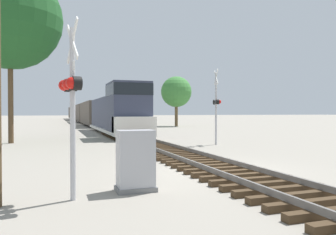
{
  "coord_description": "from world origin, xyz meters",
  "views": [
    {
      "loc": [
        -5.16,
        -9.91,
        1.98
      ],
      "look_at": [
        -0.35,
        4.07,
        1.74
      ],
      "focal_mm": 35.0,
      "sensor_mm": 36.0,
      "label": 1
    }
  ],
  "objects_px": {
    "crossing_signal_near": "(71,92)",
    "tree_far_right": "(10,18)",
    "crossing_signal_far": "(216,103)",
    "relay_cabinet": "(136,161)",
    "tree_mid_background": "(176,92)",
    "freight_train": "(85,113)"
  },
  "relations": [
    {
      "from": "freight_train",
      "to": "tree_far_right",
      "type": "xyz_separation_m",
      "value": [
        -7.85,
        -40.17,
        6.11
      ]
    },
    {
      "from": "relay_cabinet",
      "to": "tree_far_right",
      "type": "bearing_deg",
      "value": 107.08
    },
    {
      "from": "crossing_signal_far",
      "to": "tree_mid_background",
      "type": "bearing_deg",
      "value": -0.96
    },
    {
      "from": "crossing_signal_near",
      "to": "tree_far_right",
      "type": "relative_size",
      "value": 0.36
    },
    {
      "from": "crossing_signal_near",
      "to": "crossing_signal_far",
      "type": "xyz_separation_m",
      "value": [
        8.92,
        10.22,
        0.09
      ]
    },
    {
      "from": "tree_far_right",
      "to": "crossing_signal_far",
      "type": "bearing_deg",
      "value": -23.09
    },
    {
      "from": "freight_train",
      "to": "crossing_signal_far",
      "type": "distance_m",
      "value": 45.45
    },
    {
      "from": "freight_train",
      "to": "crossing_signal_far",
      "type": "xyz_separation_m",
      "value": [
        4.09,
        -45.26,
        0.71
      ]
    },
    {
      "from": "crossing_signal_far",
      "to": "tree_far_right",
      "type": "height_order",
      "value": "tree_far_right"
    },
    {
      "from": "crossing_signal_near",
      "to": "crossing_signal_far",
      "type": "distance_m",
      "value": 13.57
    },
    {
      "from": "relay_cabinet",
      "to": "crossing_signal_near",
      "type": "bearing_deg",
      "value": -166.08
    },
    {
      "from": "tree_mid_background",
      "to": "crossing_signal_far",
      "type": "bearing_deg",
      "value": -105.13
    },
    {
      "from": "relay_cabinet",
      "to": "crossing_signal_far",
      "type": "bearing_deg",
      "value": 53.18
    },
    {
      "from": "relay_cabinet",
      "to": "tree_mid_background",
      "type": "bearing_deg",
      "value": 68.0
    },
    {
      "from": "freight_train",
      "to": "crossing_signal_far",
      "type": "height_order",
      "value": "crossing_signal_far"
    },
    {
      "from": "relay_cabinet",
      "to": "tree_mid_background",
      "type": "height_order",
      "value": "tree_mid_background"
    },
    {
      "from": "crossing_signal_far",
      "to": "tree_mid_background",
      "type": "relative_size",
      "value": 0.65
    },
    {
      "from": "crossing_signal_near",
      "to": "relay_cabinet",
      "type": "bearing_deg",
      "value": 92.44
    },
    {
      "from": "crossing_signal_far",
      "to": "tree_mid_background",
      "type": "distance_m",
      "value": 26.37
    },
    {
      "from": "tree_far_right",
      "to": "tree_mid_background",
      "type": "distance_m",
      "value": 27.82
    },
    {
      "from": "relay_cabinet",
      "to": "tree_mid_background",
      "type": "distance_m",
      "value": 38.18
    },
    {
      "from": "freight_train",
      "to": "crossing_signal_near",
      "type": "height_order",
      "value": "freight_train"
    }
  ]
}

